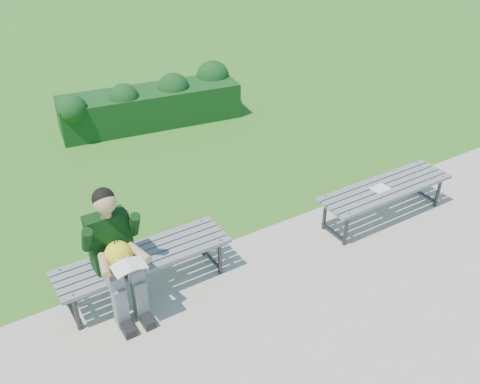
% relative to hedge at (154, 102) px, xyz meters
% --- Properties ---
extents(ground, '(80.00, 80.00, 0.00)m').
position_rel_hedge_xyz_m(ground, '(-0.55, -3.58, -0.38)').
color(ground, '#2D7E25').
rests_on(ground, ground).
extents(walkway, '(30.00, 3.50, 0.02)m').
position_rel_hedge_xyz_m(walkway, '(-0.55, -5.33, -0.37)').
color(walkway, beige).
rests_on(walkway, ground).
extents(hedge, '(3.15, 1.19, 0.86)m').
position_rel_hedge_xyz_m(hedge, '(0.00, 0.00, 0.00)').
color(hedge, '#194415').
rests_on(hedge, ground).
extents(bench_left, '(1.80, 0.50, 0.46)m').
position_rel_hedge_xyz_m(bench_left, '(-1.82, -3.82, 0.03)').
color(bench_left, gray).
rests_on(bench_left, walkway).
extents(bench_right, '(1.80, 0.50, 0.46)m').
position_rel_hedge_xyz_m(bench_right, '(1.22, -4.15, 0.03)').
color(bench_right, gray).
rests_on(bench_right, walkway).
extents(seated_boy, '(0.56, 0.76, 1.31)m').
position_rel_hedge_xyz_m(seated_boy, '(-2.12, -3.92, 0.33)').
color(seated_boy, slate).
rests_on(seated_boy, walkway).
extents(paper_sheet, '(0.23, 0.17, 0.01)m').
position_rel_hedge_xyz_m(paper_sheet, '(1.12, -4.15, 0.09)').
color(paper_sheet, white).
rests_on(paper_sheet, bench_right).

